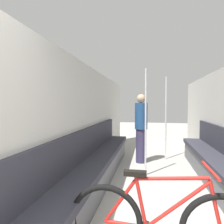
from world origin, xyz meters
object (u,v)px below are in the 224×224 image
object	(u,v)px
bench_seat_row_left	(97,166)
passenger_standing	(141,127)
grab_pole_near	(166,119)
grab_pole_far	(146,124)

from	to	relation	value
bench_seat_row_left	passenger_standing	xyz separation A→B (m)	(0.72, 1.47, 0.53)
bench_seat_row_left	passenger_standing	bearing A→B (deg)	63.90
bench_seat_row_left	passenger_standing	size ratio (longest dim) A/B	2.74
grab_pole_near	grab_pole_far	size ratio (longest dim) A/B	1.00
bench_seat_row_left	grab_pole_near	size ratio (longest dim) A/B	2.14
grab_pole_far	passenger_standing	bearing A→B (deg)	98.05
grab_pole_far	passenger_standing	size ratio (longest dim) A/B	1.28
bench_seat_row_left	grab_pole_near	xyz separation A→B (m)	(1.33, 1.89, 0.70)
bench_seat_row_left	grab_pole_near	bearing A→B (deg)	54.84
bench_seat_row_left	grab_pole_far	size ratio (longest dim) A/B	2.14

